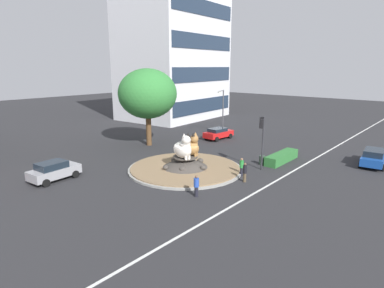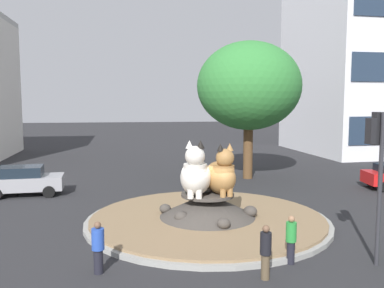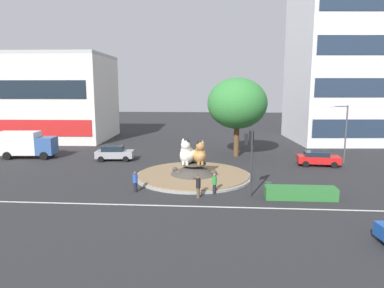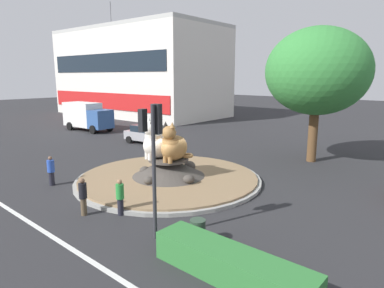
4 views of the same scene
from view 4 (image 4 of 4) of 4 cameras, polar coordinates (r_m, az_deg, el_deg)
name	(u,v)px [view 4 (image 4 of 4)]	position (r m, az deg, el deg)	size (l,w,h in m)	color
ground_plane	(169,180)	(19.54, -3.94, -6.14)	(160.00, 160.00, 0.00)	#28282B
lane_centreline	(32,224)	(15.42, -25.36, -12.14)	(112.00, 0.20, 0.01)	silver
roundabout_island	(169,174)	(19.43, -3.95, -5.04)	(10.49, 10.49, 1.29)	gray
cat_statue_white	(158,143)	(19.21, -5.74, 0.19)	(1.88, 2.44, 2.38)	silver
cat_statue_tabby	(173,146)	(18.52, -3.15, -0.38)	(1.58, 2.30, 2.21)	#9E703D
traffic_light_mast	(153,142)	(11.94, -6.59, 0.41)	(0.71, 0.62, 4.93)	#2D2D33
shophouse_block	(139,72)	(53.65, -8.88, 11.86)	(26.54, 14.07, 16.89)	silver
clipped_hedge_strip	(231,265)	(10.52, 6.62, -19.70)	(5.10, 1.20, 0.90)	#2D7033
broadleaf_tree_behind_island	(317,72)	(24.54, 20.41, 11.38)	(6.87, 6.87, 9.12)	brown
pedestrian_green_shirt	(120,196)	(14.88, -12.05, -8.65)	(0.34, 0.34, 1.60)	black
pedestrian_blue_shirt	(51,170)	(19.94, -22.72, -4.11)	(0.39, 0.39, 1.63)	black
pedestrian_black_shirt	(83,196)	(15.25, -17.93, -8.32)	(0.34, 0.34, 1.65)	brown
parked_car_right	(147,134)	(30.24, -7.67, 1.69)	(4.21, 2.32, 1.62)	#99999E
delivery_box_truck	(87,116)	(38.84, -17.34, 4.58)	(6.38, 2.77, 3.04)	#335693
litter_bin	(198,232)	(12.37, 0.97, -14.60)	(0.56, 0.56, 0.90)	#2D4233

